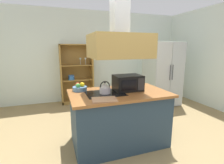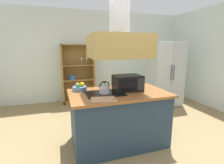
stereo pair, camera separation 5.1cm
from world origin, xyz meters
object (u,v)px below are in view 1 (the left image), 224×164
at_px(dish_cabinet, 77,77).
at_px(cutting_board, 104,100).
at_px(refrigerator, 162,74).
at_px(microwave, 128,83).
at_px(kettle, 105,88).
at_px(fruit_bowl, 80,88).

relative_size(dish_cabinet, cutting_board, 5.04).
xyz_separation_m(refrigerator, microwave, (-1.72, -1.43, 0.14)).
relative_size(kettle, fruit_bowl, 0.83).
bearing_deg(dish_cabinet, fruit_bowl, -95.77).
height_order(kettle, fruit_bowl, kettle).
height_order(refrigerator, fruit_bowl, refrigerator).
distance_m(microwave, fruit_bowl, 0.82).
relative_size(dish_cabinet, microwave, 3.72).
relative_size(dish_cabinet, fruit_bowl, 7.21).
bearing_deg(refrigerator, kettle, -145.11).
bearing_deg(dish_cabinet, kettle, -86.99).
bearing_deg(refrigerator, microwave, -140.31).
height_order(dish_cabinet, cutting_board, dish_cabinet).
bearing_deg(kettle, cutting_board, -108.12).
height_order(dish_cabinet, kettle, dish_cabinet).
bearing_deg(fruit_bowl, cutting_board, -68.82).
distance_m(dish_cabinet, fruit_bowl, 2.22).
bearing_deg(fruit_bowl, dish_cabinet, 84.23).
relative_size(dish_cabinet, kettle, 8.71).
bearing_deg(cutting_board, kettle, 71.88).
xyz_separation_m(cutting_board, fruit_bowl, (-0.25, 0.63, 0.04)).
bearing_deg(fruit_bowl, refrigerator, 25.54).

